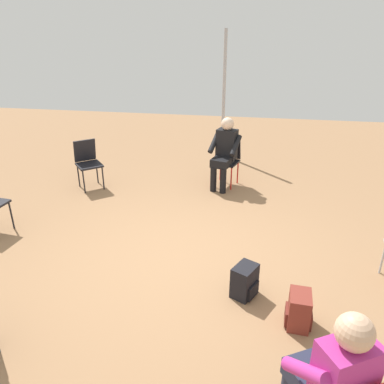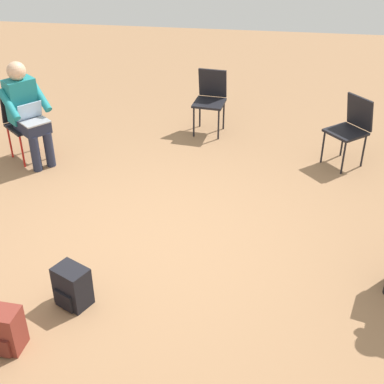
{
  "view_description": "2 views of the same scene",
  "coord_description": "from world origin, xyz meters",
  "px_view_note": "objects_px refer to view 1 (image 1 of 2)",
  "views": [
    {
      "loc": [
        3.82,
        0.9,
        2.67
      ],
      "look_at": [
        0.06,
        0.24,
        0.97
      ],
      "focal_mm": 35.0,
      "sensor_mm": 36.0,
      "label": 1
    },
    {
      "loc": [
        -0.94,
        4.09,
        3.15
      ],
      "look_at": [
        -0.37,
        0.09,
        0.69
      ],
      "focal_mm": 50.0,
      "sensor_mm": 36.0,
      "label": 2
    }
  ],
  "objects_px": {
    "chair_southwest": "(88,161)",
    "person_in_magenta": "(331,375)",
    "backpack_near_laptop_user": "(299,312)",
    "chair_west": "(228,158)",
    "backpack_by_empty_chair": "(244,283)",
    "person_in_black": "(225,150)"
  },
  "relations": [
    {
      "from": "person_in_magenta",
      "to": "backpack_by_empty_chair",
      "type": "relative_size",
      "value": 3.44
    },
    {
      "from": "person_in_magenta",
      "to": "backpack_near_laptop_user",
      "type": "bearing_deg",
      "value": 62.3
    },
    {
      "from": "chair_southwest",
      "to": "person_in_magenta",
      "type": "height_order",
      "value": "person_in_magenta"
    },
    {
      "from": "person_in_black",
      "to": "backpack_by_empty_chair",
      "type": "relative_size",
      "value": 3.44
    },
    {
      "from": "chair_west",
      "to": "chair_southwest",
      "type": "bearing_deg",
      "value": 29.4
    },
    {
      "from": "person_in_black",
      "to": "backpack_near_laptop_user",
      "type": "bearing_deg",
      "value": 123.51
    },
    {
      "from": "chair_west",
      "to": "person_in_magenta",
      "type": "distance_m",
      "value": 4.74
    },
    {
      "from": "chair_west",
      "to": "person_in_magenta",
      "type": "xyz_separation_m",
      "value": [
        4.62,
        1.03,
        0.2
      ]
    },
    {
      "from": "chair_west",
      "to": "backpack_near_laptop_user",
      "type": "relative_size",
      "value": 2.36
    },
    {
      "from": "backpack_near_laptop_user",
      "to": "backpack_by_empty_chair",
      "type": "relative_size",
      "value": 1.0
    },
    {
      "from": "chair_southwest",
      "to": "person_in_black",
      "type": "distance_m",
      "value": 2.41
    },
    {
      "from": "chair_southwest",
      "to": "person_in_magenta",
      "type": "bearing_deg",
      "value": 89.94
    },
    {
      "from": "chair_southwest",
      "to": "person_in_magenta",
      "type": "relative_size",
      "value": 0.69
    },
    {
      "from": "chair_west",
      "to": "person_in_magenta",
      "type": "height_order",
      "value": "person_in_magenta"
    },
    {
      "from": "chair_southwest",
      "to": "backpack_by_empty_chair",
      "type": "bearing_deg",
      "value": 98.27
    },
    {
      "from": "person_in_black",
      "to": "backpack_by_empty_chair",
      "type": "distance_m",
      "value": 3.02
    },
    {
      "from": "person_in_magenta",
      "to": "backpack_by_empty_chair",
      "type": "height_order",
      "value": "person_in_magenta"
    },
    {
      "from": "chair_southwest",
      "to": "backpack_near_laptop_user",
      "type": "distance_m",
      "value": 4.47
    },
    {
      "from": "chair_southwest",
      "to": "person_in_magenta",
      "type": "distance_m",
      "value": 5.32
    },
    {
      "from": "chair_southwest",
      "to": "backpack_near_laptop_user",
      "type": "relative_size",
      "value": 2.36
    },
    {
      "from": "backpack_near_laptop_user",
      "to": "chair_southwest",
      "type": "bearing_deg",
      "value": -130.15
    },
    {
      "from": "chair_southwest",
      "to": "chair_west",
      "type": "relative_size",
      "value": 1.0
    }
  ]
}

